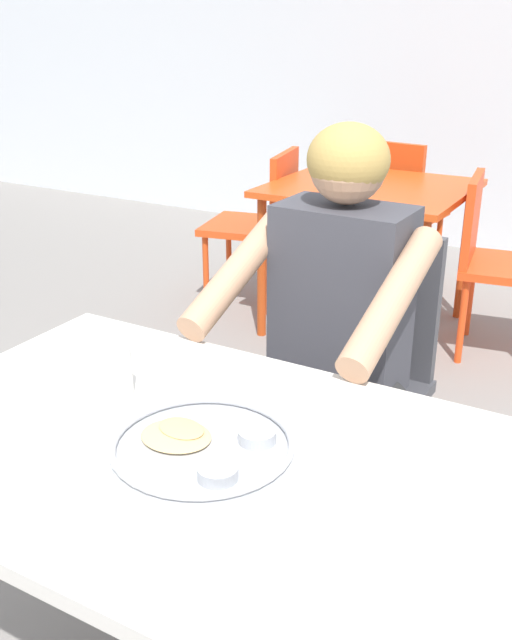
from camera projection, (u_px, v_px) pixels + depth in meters
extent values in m
cube|color=silver|center=(202.00, 455.00, 1.29)|extent=(1.24, 0.77, 0.03)
cylinder|color=#B2B2B7|center=(101.00, 456.00, 1.95)|extent=(0.04, 0.04, 0.71)
cylinder|color=#B7BABF|center=(203.00, 449.00, 1.27)|extent=(0.33, 0.33, 0.01)
torus|color=#B7BABF|center=(203.00, 443.00, 1.27)|extent=(0.33, 0.33, 0.01)
cylinder|color=#B2B5BA|center=(218.00, 473.00, 1.18)|extent=(0.07, 0.07, 0.02)
cylinder|color=#B77F23|center=(218.00, 470.00, 1.18)|extent=(0.06, 0.06, 0.01)
cylinder|color=#B2B5BA|center=(257.00, 436.00, 1.29)|extent=(0.07, 0.07, 0.02)
cylinder|color=maroon|center=(257.00, 434.00, 1.28)|extent=(0.06, 0.06, 0.01)
ellipsoid|color=#DBB77A|center=(176.00, 436.00, 1.29)|extent=(0.14, 0.12, 0.01)
ellipsoid|color=tan|center=(181.00, 428.00, 1.31)|extent=(0.10, 0.08, 0.01)
cylinder|color=white|center=(115.00, 371.00, 1.44)|extent=(0.07, 0.07, 0.11)
cylinder|color=#593319|center=(114.00, 357.00, 1.43)|extent=(0.06, 0.06, 0.02)
cube|color=#3F3F44|center=(344.00, 396.00, 2.06)|extent=(0.42, 0.40, 0.04)
cube|color=#3F3F44|center=(374.00, 300.00, 2.11)|extent=(0.39, 0.05, 0.43)
cylinder|color=#3F3F44|center=(371.00, 512.00, 1.94)|extent=(0.03, 0.03, 0.43)
cylinder|color=#3F3F44|center=(265.00, 475.00, 2.10)|extent=(0.03, 0.03, 0.43)
cylinder|color=#3F3F44|center=(412.00, 457.00, 2.19)|extent=(0.03, 0.03, 0.43)
cylinder|color=#3F3F44|center=(314.00, 427.00, 2.35)|extent=(0.03, 0.03, 0.43)
cylinder|color=#262626|center=(318.00, 570.00, 1.71)|extent=(0.10, 0.10, 0.47)
cylinder|color=#262626|center=(358.00, 433.00, 1.76)|extent=(0.13, 0.40, 0.12)
cylinder|color=#262626|center=(213.00, 528.00, 1.85)|extent=(0.10, 0.10, 0.47)
cylinder|color=#262626|center=(254.00, 402.00, 1.91)|extent=(0.13, 0.40, 0.12)
cube|color=#3F3F47|center=(342.00, 300.00, 1.90)|extent=(0.34, 0.21, 0.50)
cylinder|color=tan|center=(393.00, 299.00, 1.62)|extent=(0.09, 0.46, 0.25)
cylinder|color=tan|center=(239.00, 269.00, 1.81)|extent=(0.09, 0.46, 0.25)
sphere|color=tan|center=(348.00, 166.00, 1.76)|extent=(0.19, 0.19, 0.19)
ellipsoid|color=tan|center=(348.00, 160.00, 1.76)|extent=(0.21, 0.20, 0.18)
cube|color=#E04C19|center=(370.00, 188.00, 3.43)|extent=(0.90, 0.84, 0.03)
cylinder|color=#B33D14|center=(262.00, 268.00, 3.45)|extent=(0.04, 0.04, 0.69)
cylinder|color=#B33D14|center=(420.00, 297.00, 3.10)|extent=(0.04, 0.04, 0.69)
cylinder|color=#B33D14|center=(325.00, 233.00, 4.03)|extent=(0.04, 0.04, 0.69)
cylinder|color=#B33D14|center=(464.00, 254.00, 3.67)|extent=(0.04, 0.04, 0.69)
cube|color=#DC4719|center=(248.00, 226.00, 3.88)|extent=(0.51, 0.52, 0.04)
cube|color=#DC4719|center=(284.00, 190.00, 3.74)|extent=(0.12, 0.41, 0.39)
cylinder|color=#DC4719|center=(206.00, 272.00, 3.86)|extent=(0.03, 0.03, 0.40)
cylinder|color=#DC4719|center=(229.00, 253.00, 4.17)|extent=(0.03, 0.03, 0.40)
cylinder|color=#DC4719|center=(269.00, 279.00, 3.76)|extent=(0.03, 0.03, 0.40)
cylinder|color=#DC4719|center=(288.00, 259.00, 4.07)|extent=(0.03, 0.03, 0.40)
cube|color=#EE4619|center=(508.00, 268.00, 3.23)|extent=(0.46, 0.48, 0.04)
cube|color=#EE4619|center=(471.00, 218.00, 3.21)|extent=(0.10, 0.40, 0.38)
cylinder|color=#EE4619|center=(470.00, 296.00, 3.51)|extent=(0.03, 0.03, 0.40)
cylinder|color=#EE4619|center=(462.00, 321.00, 3.22)|extent=(0.03, 0.03, 0.40)
cube|color=#D94617|center=(404.00, 214.00, 4.12)|extent=(0.43, 0.47, 0.04)
cube|color=#D94617|center=(391.00, 181.00, 3.89)|extent=(0.37, 0.08, 0.41)
cylinder|color=#D94617|center=(391.00, 240.00, 4.41)|extent=(0.03, 0.03, 0.41)
cylinder|color=#D94617|center=(438.00, 249.00, 4.25)|extent=(0.03, 0.03, 0.41)
cylinder|color=#D94617|center=(363.00, 254.00, 4.16)|extent=(0.03, 0.03, 0.41)
cylinder|color=#D94617|center=(412.00, 263.00, 3.99)|extent=(0.03, 0.03, 0.41)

